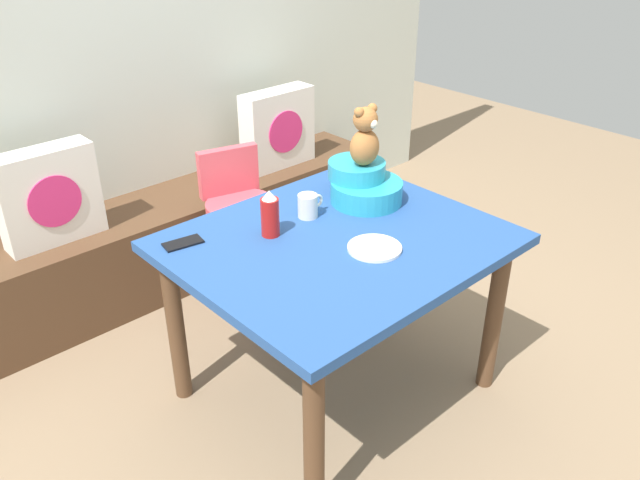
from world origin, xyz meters
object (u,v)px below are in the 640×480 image
object	(u,v)px
pillow_floral_right	(278,129)
dinner_plate_near	(375,248)
infant_seat_teal	(363,184)
ketchup_bottle	(270,214)
dining_table	(338,261)
coffee_mug	(308,206)
pillow_floral_left	(48,196)
highchair	(240,209)
teddy_bear	(365,137)
cell_phone	(183,243)

from	to	relation	value
pillow_floral_right	dinner_plate_near	distance (m)	1.54
infant_seat_teal	ketchup_bottle	bearing A→B (deg)	177.25
dining_table	ketchup_bottle	bearing A→B (deg)	131.77
coffee_mug	dinner_plate_near	distance (m)	0.36
dining_table	dinner_plate_near	xyz separation A→B (m)	(0.04, -0.15, 0.11)
pillow_floral_left	dinner_plate_near	bearing A→B (deg)	-64.88
ketchup_bottle	coffee_mug	bearing A→B (deg)	4.96
highchair	coffee_mug	distance (m)	0.67
pillow_floral_right	dinner_plate_near	size ratio (longest dim) A/B	2.20
pillow_floral_left	teddy_bear	xyz separation A→B (m)	(0.92, -1.07, 0.34)
cell_phone	dinner_plate_near	bearing A→B (deg)	-126.18
pillow_floral_left	cell_phone	xyz separation A→B (m)	(0.16, -0.88, 0.06)
coffee_mug	infant_seat_teal	bearing A→B (deg)	-8.63
highchair	cell_phone	bearing A→B (deg)	-141.79
highchair	coffee_mug	bearing A→B (deg)	-98.76
infant_seat_teal	teddy_bear	world-z (taller)	teddy_bear
teddy_bear	pillow_floral_right	bearing A→B (deg)	69.03
highchair	ketchup_bottle	xyz separation A→B (m)	(-0.30, -0.63, 0.31)
infant_seat_teal	coffee_mug	size ratio (longest dim) A/B	2.75
highchair	teddy_bear	xyz separation A→B (m)	(0.18, -0.65, 0.50)
pillow_floral_left	highchair	world-z (taller)	pillow_floral_left
dining_table	cell_phone	distance (m)	0.59
coffee_mug	dinner_plate_near	bearing A→B (deg)	-89.85
infant_seat_teal	teddy_bear	bearing A→B (deg)	-90.00
dining_table	dinner_plate_near	world-z (taller)	dinner_plate_near
dining_table	cell_phone	bearing A→B (deg)	142.01
infant_seat_teal	ketchup_bottle	xyz separation A→B (m)	(-0.48, 0.02, 0.02)
ketchup_bottle	cell_phone	bearing A→B (deg)	149.98
dining_table	ketchup_bottle	world-z (taller)	ketchup_bottle
ketchup_bottle	dinner_plate_near	xyz separation A→B (m)	(0.21, -0.34, -0.08)
pillow_floral_right	coffee_mug	bearing A→B (deg)	-123.52
ketchup_bottle	teddy_bear	bearing A→B (deg)	-2.81
dining_table	highchair	xyz separation A→B (m)	(0.13, 0.82, -0.12)
infant_seat_teal	highchair	bearing A→B (deg)	105.19
teddy_bear	ketchup_bottle	size ratio (longest dim) A/B	1.35
teddy_bear	cell_phone	world-z (taller)	teddy_bear
ketchup_bottle	dinner_plate_near	bearing A→B (deg)	-58.75
teddy_bear	ketchup_bottle	xyz separation A→B (m)	(-0.48, 0.02, -0.19)
pillow_floral_right	dining_table	size ratio (longest dim) A/B	0.37
pillow_floral_right	ketchup_bottle	xyz separation A→B (m)	(-0.89, -1.04, 0.15)
cell_phone	teddy_bear	bearing A→B (deg)	-94.17
pillow_floral_left	infant_seat_teal	bearing A→B (deg)	-49.21
pillow_floral_left	dinner_plate_near	world-z (taller)	pillow_floral_left
dining_table	pillow_floral_right	bearing A→B (deg)	59.88
highchair	infant_seat_teal	size ratio (longest dim) A/B	2.39
dining_table	cell_phone	xyz separation A→B (m)	(-0.46, 0.36, 0.11)
infant_seat_teal	cell_phone	xyz separation A→B (m)	(-0.76, 0.19, -0.07)
pillow_floral_right	ketchup_bottle	bearing A→B (deg)	-130.38
highchair	pillow_floral_left	bearing A→B (deg)	150.74
dinner_plate_near	cell_phone	world-z (taller)	dinner_plate_near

